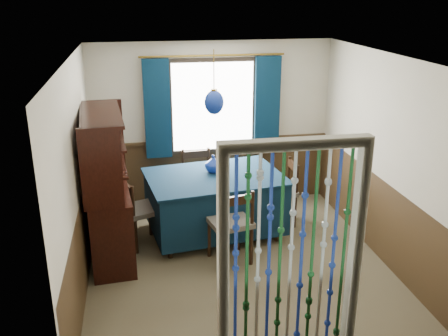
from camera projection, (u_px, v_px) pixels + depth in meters
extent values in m
plane|color=brown|center=(239.00, 265.00, 6.11)|extent=(4.00, 4.00, 0.00)
plane|color=silver|center=(241.00, 58.00, 5.26)|extent=(4.00, 4.00, 0.00)
plane|color=beige|center=(212.00, 125.00, 7.54)|extent=(3.60, 0.00, 3.60)
plane|color=beige|center=(293.00, 257.00, 3.83)|extent=(3.60, 0.00, 3.60)
plane|color=beige|center=(77.00, 180.00, 5.38)|extent=(0.00, 4.00, 4.00)
plane|color=beige|center=(386.00, 160.00, 5.99)|extent=(0.00, 4.00, 4.00)
plane|color=#3E2B17|center=(213.00, 172.00, 7.78)|extent=(3.60, 0.00, 3.60)
plane|color=#3E2B17|center=(288.00, 336.00, 4.10)|extent=(3.60, 0.00, 3.60)
plane|color=#3E2B17|center=(85.00, 241.00, 5.64)|extent=(0.00, 4.00, 4.00)
plane|color=#3E2B17|center=(378.00, 217.00, 6.24)|extent=(0.00, 4.00, 4.00)
cube|color=black|center=(213.00, 106.00, 7.39)|extent=(1.32, 0.12, 1.42)
cube|color=#0A2033|center=(215.00, 202.00, 6.75)|extent=(1.86, 1.38, 0.71)
cube|color=#0A2033|center=(215.00, 177.00, 6.62)|extent=(1.92, 1.45, 0.03)
cylinder|color=black|center=(170.00, 252.00, 6.27)|extent=(0.07, 0.07, 0.14)
cylinder|color=black|center=(277.00, 236.00, 6.69)|extent=(0.07, 0.07, 0.14)
cylinder|color=black|center=(157.00, 222.00, 7.08)|extent=(0.07, 0.07, 0.14)
cylinder|color=black|center=(252.00, 209.00, 7.50)|extent=(0.07, 0.07, 0.14)
cylinder|color=black|center=(220.00, 253.00, 5.91)|extent=(0.05, 0.05, 0.49)
cylinder|color=black|center=(251.00, 246.00, 6.05)|extent=(0.05, 0.05, 0.49)
cylinder|color=black|center=(209.00, 238.00, 6.24)|extent=(0.05, 0.05, 0.49)
cylinder|color=black|center=(238.00, 233.00, 6.38)|extent=(0.05, 0.05, 0.49)
cube|color=#5B5549|center=(230.00, 222.00, 6.05)|extent=(0.57, 0.55, 0.07)
cube|color=black|center=(237.00, 201.00, 5.75)|extent=(0.42, 0.13, 0.11)
cylinder|color=black|center=(221.00, 215.00, 5.73)|extent=(0.04, 0.04, 0.48)
cylinder|color=black|center=(252.00, 210.00, 5.88)|extent=(0.04, 0.04, 0.48)
cylinder|color=black|center=(209.00, 191.00, 7.71)|extent=(0.05, 0.05, 0.48)
cylinder|color=black|center=(184.00, 194.00, 7.63)|extent=(0.05, 0.05, 0.48)
cylinder|color=black|center=(214.00, 201.00, 7.38)|extent=(0.05, 0.05, 0.48)
cylinder|color=black|center=(188.00, 203.00, 7.29)|extent=(0.05, 0.05, 0.48)
cube|color=#5B5549|center=(198.00, 180.00, 7.41)|extent=(0.49, 0.47, 0.06)
cube|color=black|center=(196.00, 154.00, 7.47)|extent=(0.41, 0.06, 0.11)
cylinder|color=black|center=(208.00, 162.00, 7.56)|extent=(0.04, 0.04, 0.47)
cylinder|color=black|center=(183.00, 164.00, 7.48)|extent=(0.04, 0.04, 0.47)
cylinder|color=black|center=(125.00, 225.00, 6.62)|extent=(0.05, 0.05, 0.47)
cylinder|color=black|center=(136.00, 237.00, 6.32)|extent=(0.05, 0.05, 0.47)
cylinder|color=black|center=(150.00, 219.00, 6.79)|extent=(0.05, 0.05, 0.47)
cylinder|color=black|center=(162.00, 230.00, 6.49)|extent=(0.05, 0.05, 0.47)
cube|color=#5B5549|center=(142.00, 209.00, 6.46)|extent=(0.57, 0.58, 0.06)
cube|color=black|center=(127.00, 188.00, 6.26)|extent=(0.18, 0.39, 0.10)
cylinder|color=black|center=(122.00, 193.00, 6.46)|extent=(0.04, 0.04, 0.46)
cylinder|color=black|center=(133.00, 203.00, 6.15)|extent=(0.04, 0.04, 0.46)
cylinder|color=black|center=(295.00, 212.00, 7.01)|extent=(0.05, 0.05, 0.47)
cylinder|color=black|center=(287.00, 201.00, 7.37)|extent=(0.05, 0.05, 0.47)
cylinder|color=black|center=(270.00, 214.00, 6.95)|extent=(0.05, 0.05, 0.47)
cylinder|color=black|center=(263.00, 203.00, 7.31)|extent=(0.05, 0.05, 0.47)
cube|color=#5B5549|center=(279.00, 190.00, 7.07)|extent=(0.44, 0.46, 0.06)
cube|color=black|center=(293.00, 166.00, 6.98)|extent=(0.04, 0.40, 0.10)
cylinder|color=black|center=(297.00, 181.00, 6.86)|extent=(0.04, 0.04, 0.46)
cylinder|color=black|center=(289.00, 172.00, 7.21)|extent=(0.04, 0.04, 0.46)
cube|color=black|center=(110.00, 221.00, 6.23)|extent=(0.61, 1.45, 0.92)
cube|color=black|center=(101.00, 169.00, 5.29)|extent=(0.44, 0.09, 0.92)
cube|color=black|center=(106.00, 135.00, 6.54)|extent=(0.44, 0.09, 0.92)
cube|color=black|center=(101.00, 114.00, 5.77)|extent=(0.56, 1.45, 0.04)
cube|color=black|center=(85.00, 151.00, 5.88)|extent=(0.15, 1.39, 0.92)
cube|color=black|center=(108.00, 161.00, 5.97)|extent=(0.50, 1.36, 0.02)
cube|color=black|center=(106.00, 136.00, 5.86)|extent=(0.50, 1.36, 0.02)
cylinder|color=olive|center=(214.00, 76.00, 6.17)|extent=(0.01, 0.01, 0.66)
ellipsoid|color=navy|center=(214.00, 102.00, 6.28)|extent=(0.25, 0.25, 0.31)
cylinder|color=olive|center=(214.00, 90.00, 6.23)|extent=(0.08, 0.08, 0.03)
imported|color=navy|center=(213.00, 164.00, 6.71)|extent=(0.26, 0.26, 0.22)
imported|color=beige|center=(108.00, 165.00, 5.71)|extent=(0.22, 0.22, 0.05)
imported|color=beige|center=(112.00, 170.00, 6.39)|extent=(0.21, 0.21, 0.17)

